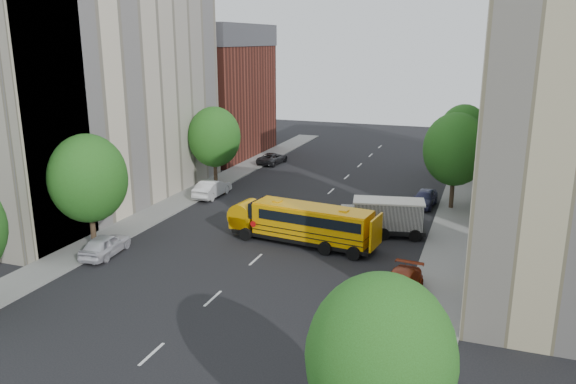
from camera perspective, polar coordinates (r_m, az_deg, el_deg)
The scene contains 21 objects.
ground at distance 38.30m, azimuth -2.13°, elevation -5.82°, with size 120.00×120.00×0.00m, color black.
sidewalk_left at distance 47.57m, azimuth -12.79°, elevation -1.88°, with size 3.00×80.00×0.12m, color slate.
sidewalk_right at distance 40.53m, azimuth 15.96°, elevation -5.12°, with size 3.00×80.00×0.12m, color slate.
lane_markings at distance 47.21m, azimuth 2.42°, elevation -1.71°, with size 0.15×64.00×0.01m, color silver.
building_left_cream at distance 50.34m, azimuth -19.20°, elevation 10.14°, with size 10.00×26.00×20.00m, color beige.
building_left_redbrick at distance 69.11m, azimuth -7.41°, elevation 9.09°, with size 10.00×15.00×13.00m, color maroon.
building_right_far at distance 53.50m, azimuth 24.97°, elevation 8.74°, with size 10.00×22.00×18.00m, color #B3A98B.
building_right_sidewall at distance 42.60m, azimuth 26.08°, elevation 7.30°, with size 10.10×0.30×18.00m, color brown.
street_tree_1 at distance 39.04m, azimuth -19.64°, elevation 1.30°, with size 5.12×5.12×7.90m.
street_tree_2 at distance 53.83m, azimuth -7.50°, elevation 5.56°, with size 4.99×4.99×7.71m.
street_tree_3 at distance 17.91m, azimuth 9.38°, elevation -16.29°, with size 4.61×4.61×7.11m.
street_tree_4 at distance 47.95m, azimuth 16.64°, elevation 4.17°, with size 5.25×5.25×8.10m.
street_tree_5 at distance 59.84m, azimuth 17.38°, elevation 5.85°, with size 4.86×4.86×7.51m.
school_bus at distance 38.75m, azimuth 1.40°, elevation -3.03°, with size 10.45×3.59×2.89m.
safari_truck at distance 41.03m, azimuth 9.53°, elevation -2.48°, with size 6.56×3.40×2.68m.
parked_car_0 at distance 38.89m, azimuth -18.08°, elevation -5.12°, with size 1.72×4.28×1.46m, color silver.
parked_car_1 at distance 51.06m, azimuth -7.71°, elevation 0.38°, with size 1.65×4.72×1.56m, color silver.
parked_car_2 at distance 64.17m, azimuth -1.59°, elevation 3.45°, with size 2.14×4.65×1.29m, color black.
parked_car_3 at distance 31.71m, azimuth 11.23°, elevation -9.39°, with size 1.96×4.81×1.40m, color #993113.
parked_car_4 at distance 49.12m, azimuth 13.70°, elevation -0.60°, with size 1.70×4.22×1.44m, color #383962.
parked_car_5 at distance 63.80m, azimuth 15.56°, elevation 2.88°, with size 1.51×4.32×1.42m, color #A3A29D.
Camera 1 is at (13.49, -33.10, 13.76)m, focal length 35.00 mm.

